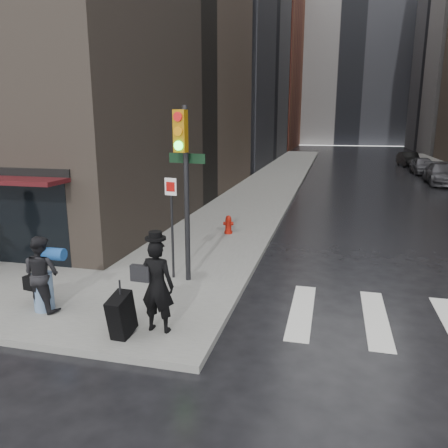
# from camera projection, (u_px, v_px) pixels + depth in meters

# --- Properties ---
(ground) EXTENTS (140.00, 140.00, 0.00)m
(ground) POSITION_uv_depth(u_px,v_px,m) (140.00, 313.00, 9.76)
(ground) COLOR black
(ground) RESTS_ON ground
(sidewalk_left) EXTENTS (4.00, 50.00, 0.15)m
(sidewalk_left) POSITION_uv_depth(u_px,v_px,m) (281.00, 173.00, 35.23)
(sidewalk_left) COLOR slate
(sidewalk_left) RESTS_ON ground
(bldg_left_far) EXTENTS (22.00, 20.00, 26.00)m
(bldg_left_far) POSITION_uv_depth(u_px,v_px,m) (227.00, 63.00, 68.35)
(bldg_left_far) COLOR brown
(bldg_left_far) RESTS_ON ground
(bldg_distant) EXTENTS (40.00, 12.00, 32.00)m
(bldg_distant) POSITION_uv_depth(u_px,v_px,m) (351.00, 53.00, 78.30)
(bldg_distant) COLOR gray
(bldg_distant) RESTS_ON ground
(man_overcoat) EXTENTS (1.09, 1.02, 2.06)m
(man_overcoat) POSITION_uv_depth(u_px,v_px,m) (150.00, 290.00, 8.40)
(man_overcoat) COLOR black
(man_overcoat) RESTS_ON ground
(man_jeans) EXTENTS (1.17, 0.78, 1.67)m
(man_jeans) POSITION_uv_depth(u_px,v_px,m) (42.00, 273.00, 9.40)
(man_jeans) COLOR black
(man_jeans) RESTS_ON ground
(traffic_light) EXTENTS (1.09, 0.57, 4.41)m
(traffic_light) POSITION_uv_depth(u_px,v_px,m) (183.00, 171.00, 10.67)
(traffic_light) COLOR black
(traffic_light) RESTS_ON ground
(fire_hydrant) EXTENTS (0.38, 0.30, 0.68)m
(fire_hydrant) POSITION_uv_depth(u_px,v_px,m) (228.00, 225.00, 15.99)
(fire_hydrant) COLOR #971409
(fire_hydrant) RESTS_ON ground
(parked_car_3) EXTENTS (2.09, 4.86, 1.40)m
(parked_car_3) POSITION_uv_depth(u_px,v_px,m) (442.00, 174.00, 29.42)
(parked_car_3) COLOR #3D3D42
(parked_car_3) RESTS_ON ground
(parked_car_4) EXTENTS (1.60, 3.99, 1.36)m
(parked_car_4) POSITION_uv_depth(u_px,v_px,m) (423.00, 165.00, 35.16)
(parked_car_4) COLOR #44454A
(parked_car_4) RESTS_ON ground
(parked_car_5) EXTENTS (1.80, 4.21, 1.35)m
(parked_car_5) POSITION_uv_depth(u_px,v_px,m) (409.00, 159.00, 40.90)
(parked_car_5) COLOR black
(parked_car_5) RESTS_ON ground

